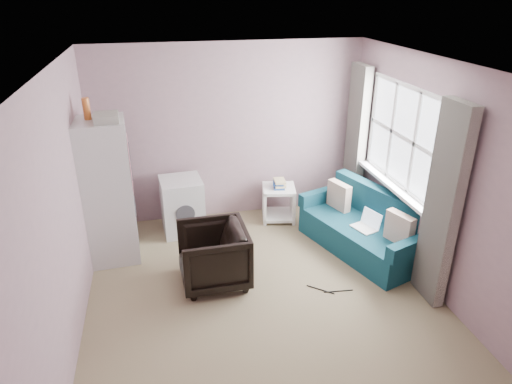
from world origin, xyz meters
TOP-DOWN VIEW (x-y plane):
  - room at (0.02, 0.01)m, footprint 3.84×4.24m
  - armchair at (-0.50, 0.39)m, footprint 0.72×0.77m
  - fridge at (-1.65, 1.22)m, footprint 0.66×0.65m
  - washing_machine at (-0.75, 1.69)m, footprint 0.59×0.59m
  - side_table at (0.64, 1.75)m, footprint 0.54×0.54m
  - sofa at (1.52, 0.70)m, footprint 1.31×1.89m
  - window_dressing at (1.78, 0.70)m, footprint 0.17×2.62m
  - floor_cables at (0.75, -0.08)m, footprint 0.49×0.23m

SIDE VIEW (x-z plane):
  - floor_cables at x=0.75m, z-range 0.00..0.01m
  - sofa at x=1.52m, z-range -0.10..0.67m
  - side_table at x=0.64m, z-range -0.02..0.61m
  - armchair at x=-0.50m, z-range 0.00..0.77m
  - washing_machine at x=-0.75m, z-range 0.02..0.79m
  - fridge at x=-1.65m, z-range -0.11..1.92m
  - window_dressing at x=1.78m, z-range 0.02..2.20m
  - room at x=0.02m, z-range -0.02..2.52m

